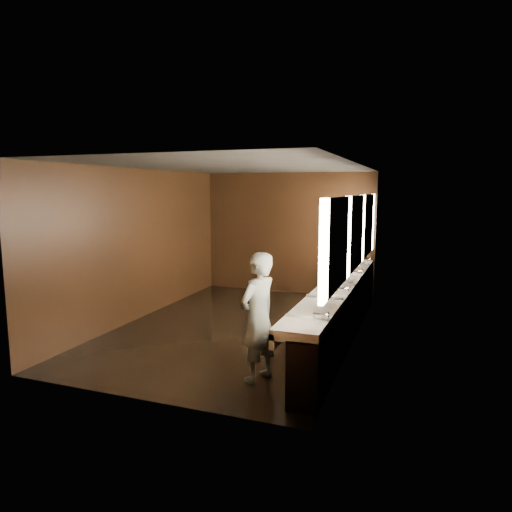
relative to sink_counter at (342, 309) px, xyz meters
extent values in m
plane|color=black|center=(-1.79, 0.00, -0.50)|extent=(6.00, 6.00, 0.00)
cube|color=#2D2D2B|center=(-1.79, 0.00, 2.30)|extent=(4.00, 6.00, 0.02)
cube|color=black|center=(-1.79, 3.00, 0.90)|extent=(4.00, 0.02, 2.80)
cube|color=black|center=(-1.79, -3.00, 0.90)|extent=(4.00, 0.02, 2.80)
cube|color=black|center=(-3.79, 0.00, 0.90)|extent=(0.02, 6.00, 2.80)
cube|color=black|center=(0.21, 0.00, 0.90)|extent=(0.02, 6.00, 2.80)
cube|color=black|center=(0.03, 0.00, -0.09)|extent=(0.36, 5.40, 0.81)
cube|color=white|center=(-0.07, 0.00, 0.35)|extent=(0.55, 5.40, 0.12)
cube|color=white|center=(-0.31, 0.00, 0.27)|extent=(0.06, 5.40, 0.18)
cylinder|color=silver|center=(0.12, -2.20, 0.49)|extent=(0.18, 0.04, 0.04)
cylinder|color=silver|center=(0.12, -0.73, 0.49)|extent=(0.18, 0.04, 0.04)
cylinder|color=silver|center=(0.12, 0.73, 0.49)|extent=(0.18, 0.04, 0.04)
cylinder|color=silver|center=(0.12, 2.20, 0.49)|extent=(0.18, 0.04, 0.04)
cube|color=#FAE5C6|center=(0.18, -2.40, 1.25)|extent=(0.06, 0.22, 1.15)
cube|color=white|center=(0.19, -1.60, 1.25)|extent=(0.03, 1.32, 1.15)
cube|color=#FAE5C6|center=(0.18, -0.80, 1.25)|extent=(0.06, 0.23, 1.15)
cube|color=white|center=(0.19, 0.00, 1.25)|extent=(0.03, 1.32, 1.15)
cube|color=#FAE5C6|center=(0.18, 0.80, 1.25)|extent=(0.06, 0.23, 1.15)
cube|color=white|center=(0.19, 1.60, 1.25)|extent=(0.03, 1.32, 1.15)
cube|color=#FAE5C6|center=(0.18, 2.40, 1.25)|extent=(0.06, 0.22, 1.15)
imported|color=#8AC0CE|center=(-0.72, -2.00, 0.33)|extent=(0.58, 0.70, 1.65)
cylinder|color=black|center=(-0.22, -0.64, -0.20)|extent=(0.50, 0.50, 0.60)
camera|label=1|loc=(1.17, -7.22, 1.92)|focal=32.00mm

